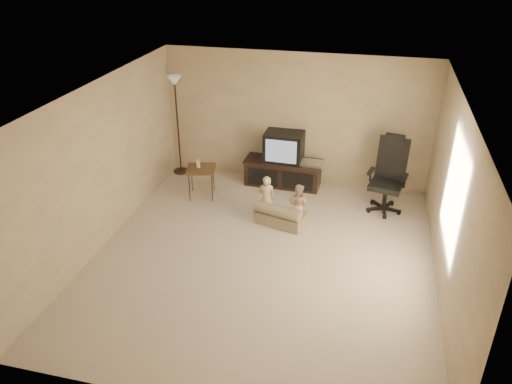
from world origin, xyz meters
TOP-DOWN VIEW (x-y plane):
  - floor at (0.00, 0.00)m, footprint 5.50×5.50m
  - room_shell at (0.00, 0.00)m, footprint 5.50×5.50m
  - tv_stand at (-0.17, 2.49)m, footprint 1.50×0.59m
  - office_chair at (1.76, 1.97)m, footprint 0.73×0.76m
  - side_table at (-1.54, 1.67)m, footprint 0.62×0.62m
  - floor_lamp at (-2.30, 2.55)m, footprint 0.31×0.31m
  - child_sofa at (0.06, 1.02)m, footprint 0.90×0.65m
  - toddler_left at (-0.19, 1.11)m, footprint 0.31×0.23m
  - toddler_right at (0.34, 1.12)m, footprint 0.39×0.28m

SIDE VIEW (x-z plane):
  - floor at x=0.00m, z-range 0.00..0.00m
  - child_sofa at x=0.06m, z-range -0.04..0.36m
  - toddler_right at x=0.34m, z-range 0.00..0.72m
  - toddler_left at x=-0.19m, z-range 0.00..0.82m
  - tv_stand at x=-0.17m, z-range -0.09..0.97m
  - office_chair at x=1.76m, z-range -0.19..1.16m
  - side_table at x=-1.54m, z-range 0.16..0.93m
  - floor_lamp at x=-2.30m, z-range 0.45..2.43m
  - room_shell at x=0.00m, z-range -1.23..4.27m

